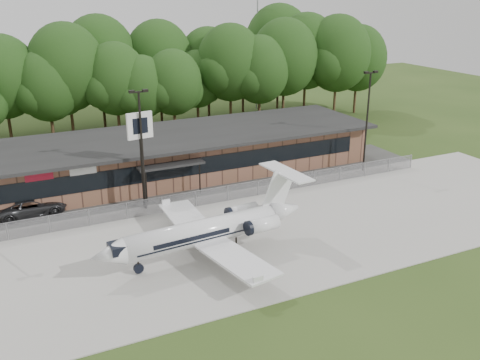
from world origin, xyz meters
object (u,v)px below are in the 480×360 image
business_jet (209,231)px  suv (32,207)px  pole_sign (140,136)px  terminal (172,154)px

business_jet → suv: bearing=124.5°
suv → pole_sign: size_ratio=0.66×
terminal → business_jet: bearing=-100.7°
business_jet → pole_sign: (-1.66, 10.45, 4.47)m
pole_sign → suv: bearing=155.8°
terminal → pole_sign: bearing=-125.0°
terminal → business_jet: business_jet is taller
business_jet → suv: size_ratio=2.87×
terminal → suv: bearing=-161.7°
business_jet → suv: business_jet is taller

